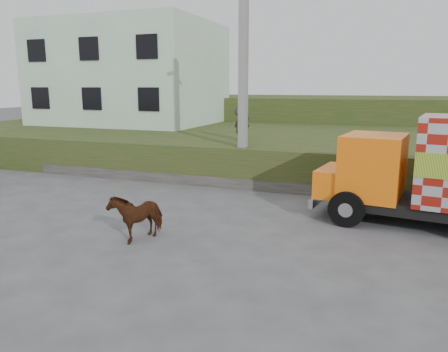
% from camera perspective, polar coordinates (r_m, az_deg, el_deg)
% --- Properties ---
extents(ground, '(120.00, 120.00, 0.00)m').
position_cam_1_polar(ground, '(12.23, 0.15, -6.22)').
color(ground, '#474749').
rests_on(ground, ground).
extents(embankment, '(40.00, 12.00, 1.50)m').
position_cam_1_polar(embankment, '(21.51, 9.45, 3.46)').
color(embankment, '#204316').
rests_on(embankment, ground).
extents(embankment_far, '(40.00, 12.00, 3.00)m').
position_cam_1_polar(embankment_far, '(33.24, 13.54, 7.44)').
color(embankment_far, '#204316').
rests_on(embankment_far, ground).
extents(retaining_strip, '(16.00, 0.50, 0.40)m').
position_cam_1_polar(retaining_strip, '(16.66, -1.29, -0.67)').
color(retaining_strip, '#595651').
rests_on(retaining_strip, ground).
extents(building, '(10.00, 8.00, 6.00)m').
position_cam_1_polar(building, '(28.26, -12.02, 12.91)').
color(building, silver).
rests_on(building, embankment).
extents(utility_pole, '(1.20, 0.30, 8.00)m').
position_cam_1_polar(utility_pole, '(16.32, 2.53, 12.77)').
color(utility_pole, gray).
rests_on(utility_pole, ground).
extents(cow, '(1.03, 1.54, 1.20)m').
position_cam_1_polar(cow, '(11.14, -11.29, -5.03)').
color(cow, black).
rests_on(cow, ground).
extents(pedestrian, '(0.78, 0.67, 1.81)m').
position_cam_1_polar(pedestrian, '(18.46, 2.34, 7.45)').
color(pedestrian, '#2B2826').
rests_on(pedestrian, embankment).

